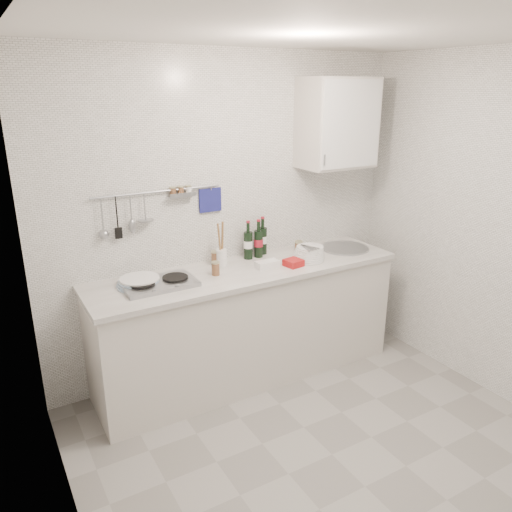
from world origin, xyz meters
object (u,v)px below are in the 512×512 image
(plate_stack_sink, at_px, (309,253))
(wine_bottles, at_px, (256,238))
(wall_cabinet, at_px, (337,123))
(utensil_crock, at_px, (222,255))
(plate_stack_hob, at_px, (139,282))

(plate_stack_sink, distance_m, wine_bottles, 0.44)
(wall_cabinet, distance_m, plate_stack_sink, 1.07)
(wall_cabinet, bearing_deg, utensil_crock, 178.32)
(plate_stack_sink, height_order, utensil_crock, utensil_crock)
(plate_stack_sink, xyz_separation_m, utensil_crock, (-0.66, 0.22, 0.03))
(wall_cabinet, height_order, wine_bottles, wall_cabinet)
(utensil_crock, bearing_deg, wine_bottles, 9.30)
(wall_cabinet, relative_size, plate_stack_hob, 2.32)
(plate_stack_hob, relative_size, plate_stack_sink, 1.09)
(wall_cabinet, height_order, plate_stack_hob, wall_cabinet)
(wall_cabinet, relative_size, utensil_crock, 1.99)
(plate_stack_hob, relative_size, utensil_crock, 0.86)
(plate_stack_hob, xyz_separation_m, plate_stack_sink, (1.34, -0.14, 0.02))
(plate_stack_sink, height_order, wine_bottles, wine_bottles)
(wall_cabinet, xyz_separation_m, plate_stack_sink, (-0.38, -0.19, -0.98))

